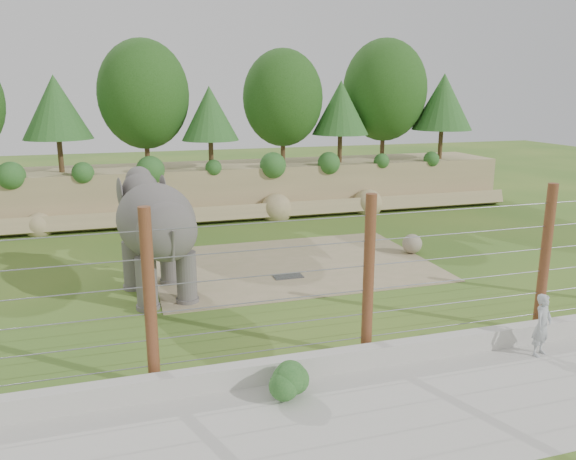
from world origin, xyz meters
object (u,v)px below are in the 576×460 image
object	(u,v)px
elephant	(157,238)
zookeeper	(542,325)
barrier_fence	(368,278)
stone_ball	(412,244)

from	to	relation	value
elephant	zookeeper	world-z (taller)	elephant
barrier_fence	zookeeper	bearing A→B (deg)	-16.34
barrier_fence	elephant	bearing A→B (deg)	127.90
elephant	zookeeper	distance (m)	11.02
elephant	stone_ball	size ratio (longest dim) A/B	5.95
elephant	zookeeper	bearing A→B (deg)	-48.91
stone_ball	barrier_fence	world-z (taller)	barrier_fence
elephant	stone_ball	distance (m)	10.14
stone_ball	barrier_fence	xyz separation A→B (m)	(-5.42, -7.52, 1.59)
stone_ball	zookeeper	distance (m)	8.83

